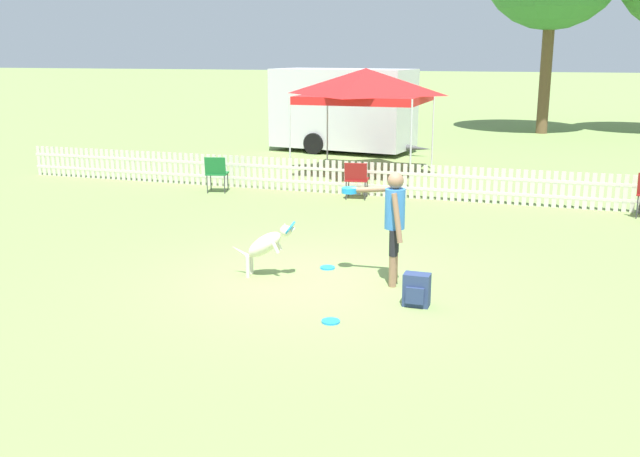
{
  "coord_description": "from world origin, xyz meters",
  "views": [
    {
      "loc": [
        3.08,
        -9.22,
        3.18
      ],
      "look_at": [
        -0.0,
        0.07,
        0.76
      ],
      "focal_mm": 40.0,
      "sensor_mm": 36.0,
      "label": 1
    }
  ],
  "objects": [
    {
      "name": "picket_fence",
      "position": [
        0.0,
        6.33,
        0.39
      ],
      "size": [
        20.16,
        0.04,
        0.77
      ],
      "color": "beige",
      "rests_on": "ground_plane"
    },
    {
      "name": "folding_chair_blue_left",
      "position": [
        -1.08,
        5.85,
        0.5
      ],
      "size": [
        0.57,
        0.58,
        0.84
      ],
      "rotation": [
        0.0,
        0.0,
        3.29
      ],
      "color": "#333338",
      "rests_on": "ground_plane"
    },
    {
      "name": "handler_person",
      "position": [
        1.0,
        0.21,
        1.0
      ],
      "size": [
        0.99,
        0.54,
        1.6
      ],
      "rotation": [
        0.0,
        0.0,
        -4.59
      ],
      "color": "#8C664C",
      "rests_on": "ground_plane"
    },
    {
      "name": "frisbee_near_dog",
      "position": [
        -0.07,
        0.64,
        0.01
      ],
      "size": [
        0.23,
        0.23,
        0.02
      ],
      "color": "#1E8CD8",
      "rests_on": "ground_plane"
    },
    {
      "name": "backpack_on_grass",
      "position": [
        1.52,
        -0.56,
        0.21
      ],
      "size": [
        0.34,
        0.25,
        0.43
      ],
      "color": "navy",
      "rests_on": "ground_plane"
    },
    {
      "name": "equipment_trailer",
      "position": [
        -3.64,
        13.39,
        1.41
      ],
      "size": [
        5.4,
        2.64,
        2.68
      ],
      "rotation": [
        0.0,
        0.0,
        -0.14
      ],
      "color": "silver",
      "rests_on": "ground_plane"
    },
    {
      "name": "leaping_dog",
      "position": [
        -0.78,
        -0.03,
        0.5
      ],
      "size": [
        0.98,
        0.35,
        0.85
      ],
      "rotation": [
        0.0,
        0.0,
        -1.45
      ],
      "color": "beige",
      "rests_on": "ground_plane"
    },
    {
      "name": "folding_chair_green_right",
      "position": [
        -4.38,
        5.58,
        0.51
      ],
      "size": [
        0.59,
        0.61,
        0.85
      ],
      "rotation": [
        0.0,
        0.0,
        3.4
      ],
      "color": "#333338",
      "rests_on": "ground_plane"
    },
    {
      "name": "frisbee_near_handler",
      "position": [
        0.64,
        -1.47,
        0.01
      ],
      "size": [
        0.23,
        0.23,
        0.02
      ],
      "color": "#1E8CD8",
      "rests_on": "ground_plane"
    },
    {
      "name": "canopy_tent_main",
      "position": [
        -1.75,
        9.11,
        2.36
      ],
      "size": [
        3.13,
        3.13,
        2.8
      ],
      "color": "silver",
      "rests_on": "ground_plane"
    },
    {
      "name": "ground_plane",
      "position": [
        0.0,
        0.0,
        0.0
      ],
      "size": [
        240.0,
        240.0,
        0.0
      ],
      "primitive_type": "plane",
      "color": "olive"
    }
  ]
}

